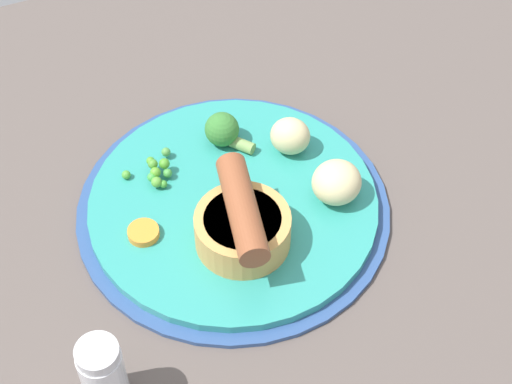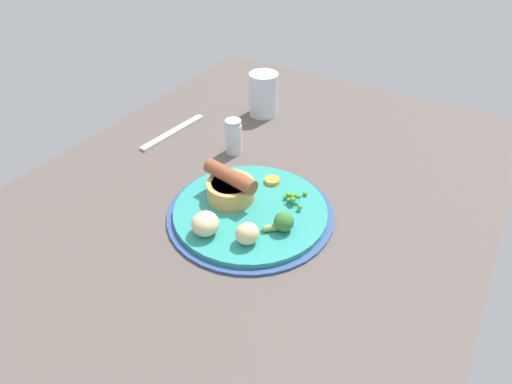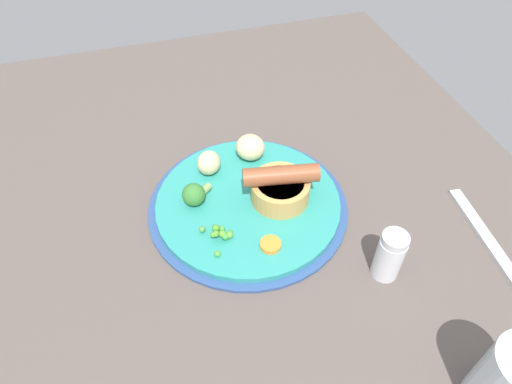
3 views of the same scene
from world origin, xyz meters
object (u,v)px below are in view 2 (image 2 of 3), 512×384
Objects in this scene: dinner_plate at (250,212)px; potato_chunk_1 at (247,234)px; pea_pile at (294,197)px; drinking_glass at (263,94)px; fork at (173,132)px; salt_shaker at (234,137)px; carrot_slice_2 at (272,180)px; potato_chunk_0 at (207,224)px; broccoli_floret_near at (283,222)px; sausage_pudding at (231,187)px.

potato_chunk_1 is at bearing -151.92° from dinner_plate.
drinking_glass is at bearing 38.54° from pea_pile.
dinner_plate is 32.29cm from fork.
drinking_glass is 1.36× the size of salt_shaker.
pea_pile is at bearing -100.33° from fork.
potato_chunk_0 is at bearing 173.53° from carrot_slice_2.
drinking_glass is (17.77, -12.21, 4.58)cm from fork.
potato_chunk_0 is at bearing 176.12° from broccoli_floret_near.
dinner_plate is 9.36cm from potato_chunk_0.
potato_chunk_0 is at bearing 150.63° from pea_pile.
potato_chunk_1 is (-5.31, 3.22, 0.26)cm from broccoli_floret_near.
potato_chunk_1 is 28.25cm from salt_shaker.
sausage_pudding is at bearing 153.15° from carrot_slice_2.
potato_chunk_0 is at bearing -161.35° from drinking_glass.
potato_chunk_0 reaches higher than pea_pile.
broccoli_floret_near is 6.21cm from potato_chunk_1.
salt_shaker is at bearing 61.42° from carrot_slice_2.
drinking_glass is 17.69cm from salt_shaker.
dinner_plate is 2.67× the size of sausage_pudding.
dinner_plate is 5.61× the size of pea_pile.
salt_shaker reaches higher than broccoli_floret_near.
fork is 1.84× the size of drinking_glass.
potato_chunk_1 is 0.21× the size of fork.
sausage_pudding is at bearing 11.47° from potato_chunk_0.
dinner_plate is at bearing -153.34° from drinking_glass.
sausage_pudding is 28.24cm from fork.
sausage_pudding reaches higher than potato_chunk_0.
sausage_pudding reaches higher than carrot_slice_2.
potato_chunk_1 is at bearing -77.08° from potato_chunk_0.
potato_chunk_0 reaches higher than dinner_plate.
drinking_glass reaches higher than broccoli_floret_near.
broccoli_floret_near is 0.25× the size of fork.
sausage_pudding is at bearing -148.66° from salt_shaker.
sausage_pudding is at bearing -159.33° from drinking_glass.
salt_shaker reaches higher than dinner_plate.
broccoli_floret_near is at bearing -167.01° from pea_pile.
salt_shaker is (0.42, -15.40, 3.25)cm from fork.
potato_chunk_1 is at bearing 172.92° from pea_pile.
broccoli_floret_near is at bearing -109.80° from fork.
sausage_pudding reaches higher than broccoli_floret_near.
potato_chunk_1 is (-7.17, -3.82, 2.61)cm from dinner_plate.
pea_pile reaches higher than carrot_slice_2.
broccoli_floret_near reaches higher than carrot_slice_2.
sausage_pudding is 10.85cm from pea_pile.
salt_shaker is at bearing 37.14° from potato_chunk_1.
potato_chunk_1 is (-8.00, -8.22, -0.53)cm from sausage_pudding.
potato_chunk_1 reaches higher than broccoli_floret_near.
salt_shaker reaches higher than carrot_slice_2.
potato_chunk_0 is 1.21× the size of potato_chunk_1.
pea_pile is at bearing -7.08° from potato_chunk_1.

